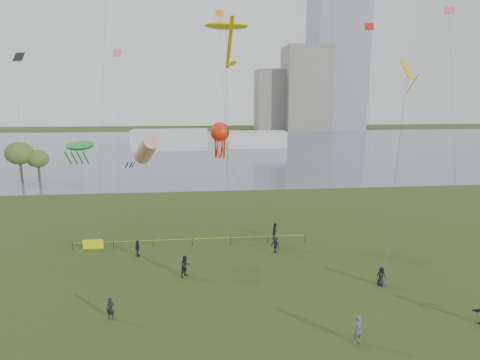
{
  "coord_description": "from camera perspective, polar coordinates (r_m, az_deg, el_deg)",
  "views": [
    {
      "loc": [
        -3.51,
        -24.47,
        15.12
      ],
      "look_at": [
        0.0,
        10.0,
        8.0
      ],
      "focal_mm": 30.0,
      "sensor_mm": 36.0,
      "label": 1
    }
  ],
  "objects": [
    {
      "name": "ground_plane",
      "position": [
        28.98,
        2.13,
        -19.85
      ],
      "size": [
        400.0,
        400.0,
        0.0
      ],
      "primitive_type": "plane",
      "color": "#203510"
    },
    {
      "name": "spectator_f",
      "position": [
        30.53,
        -17.94,
        -17.0
      ],
      "size": [
        0.64,
        0.48,
        1.57
      ],
      "primitive_type": "imported",
      "rotation": [
        0.0,
        0.0,
        -0.2
      ],
      "color": "black",
      "rests_on": "ground_plane"
    },
    {
      "name": "spectator_c",
      "position": [
        40.66,
        -14.37,
        -9.39
      ],
      "size": [
        0.59,
        1.0,
        1.6
      ],
      "primitive_type": "imported",
      "rotation": [
        0.0,
        0.0,
        1.34
      ],
      "color": "black",
      "rests_on": "ground_plane"
    },
    {
      "name": "lake",
      "position": [
        125.43,
        -4.18,
        4.67
      ],
      "size": [
        400.0,
        120.0,
        0.08
      ],
      "primitive_type": "cube",
      "color": "slate",
      "rests_on": "ground_plane"
    },
    {
      "name": "kite_windsock",
      "position": [
        48.12,
        -13.17,
        4.26
      ],
      "size": [
        4.29,
        8.98,
        11.17
      ],
      "rotation": [
        0.0,
        0.0,
        -0.11
      ],
      "color": "#3F3F42"
    },
    {
      "name": "kite_flyer",
      "position": [
        27.67,
        16.48,
        -19.72
      ],
      "size": [
        0.76,
        0.57,
        1.89
      ],
      "primitive_type": "imported",
      "rotation": [
        0.0,
        0.0,
        0.18
      ],
      "color": "#525659",
      "rests_on": "ground_plane"
    },
    {
      "name": "kite_octopus",
      "position": [
        44.17,
        -2.9,
        6.75
      ],
      "size": [
        5.25,
        7.18,
        12.53
      ],
      "rotation": [
        0.0,
        0.0,
        0.1
      ],
      "color": "#3F3F42"
    },
    {
      "name": "kite_creature",
      "position": [
        43.27,
        -21.74,
        4.56
      ],
      "size": [
        2.54,
        4.78,
        10.89
      ],
      "rotation": [
        0.0,
        0.0,
        -0.14
      ],
      "color": "#3F3F42"
    },
    {
      "name": "small_kites",
      "position": [
        42.85,
        -0.92,
        22.3
      ],
      "size": [
        40.42,
        10.38,
        9.59
      ],
      "color": "#E5598C"
    },
    {
      "name": "pavilion_left",
      "position": [
        120.38,
        -9.87,
        5.67
      ],
      "size": [
        22.0,
        8.0,
        6.0
      ],
      "primitive_type": "cube",
      "color": "silver",
      "rests_on": "ground_plane"
    },
    {
      "name": "spectator_d",
      "position": [
        35.64,
        19.44,
        -12.77
      ],
      "size": [
        0.87,
        0.65,
        1.62
      ],
      "primitive_type": "imported",
      "rotation": [
        0.0,
        0.0,
        -0.19
      ],
      "color": "black",
      "rests_on": "ground_plane"
    },
    {
      "name": "spectator_a",
      "position": [
        35.52,
        -7.76,
        -12.04
      ],
      "size": [
        1.14,
        1.14,
        1.86
      ],
      "primitive_type": "imported",
      "rotation": [
        0.0,
        0.0,
        0.76
      ],
      "color": "black",
      "rests_on": "ground_plane"
    },
    {
      "name": "pavilion_right",
      "position": [
        124.35,
        2.33,
        5.78
      ],
      "size": [
        18.0,
        7.0,
        5.0
      ],
      "primitive_type": "cube",
      "color": "silver",
      "rests_on": "ground_plane"
    },
    {
      "name": "fence",
      "position": [
        42.96,
        -15.09,
        -8.62
      ],
      "size": [
        24.07,
        0.07,
        1.05
      ],
      "color": "black",
      "rests_on": "ground_plane"
    },
    {
      "name": "kite_stingray",
      "position": [
        45.58,
        -1.93,
        21.01
      ],
      "size": [
        4.76,
        11.95,
        23.04
      ],
      "rotation": [
        0.0,
        0.0,
        -0.13
      ],
      "color": "#3F3F42"
    },
    {
      "name": "spectator_b",
      "position": [
        40.37,
        5.02,
        -9.13
      ],
      "size": [
        1.16,
        1.26,
        1.71
      ],
      "primitive_type": "imported",
      "rotation": [
        0.0,
        0.0,
        -0.94
      ],
      "color": "black",
      "rests_on": "ground_plane"
    },
    {
      "name": "building_low",
      "position": [
        195.72,
        4.74,
        11.25
      ],
      "size": [
        16.0,
        18.0,
        28.0
      ],
      "primitive_type": "cube",
      "color": "slate",
      "rests_on": "ground_plane"
    },
    {
      "name": "spectator_g",
      "position": [
        44.53,
        5.06,
        -7.16
      ],
      "size": [
        0.95,
        1.01,
        1.65
      ],
      "primitive_type": "imported",
      "rotation": [
        0.0,
        0.0,
        1.02
      ],
      "color": "black",
      "rests_on": "ground_plane"
    },
    {
      "name": "building_mid",
      "position": [
        192.96,
        9.29,
        12.62
      ],
      "size": [
        20.0,
        20.0,
        38.0
      ],
      "primitive_type": "cube",
      "color": "slate",
      "rests_on": "ground_plane"
    },
    {
      "name": "kite_delta",
      "position": [
        33.65,
        22.66,
        12.83
      ],
      "size": [
        6.71,
        10.87,
        17.85
      ],
      "rotation": [
        0.0,
        0.0,
        -0.24
      ],
      "color": "#3F3F42"
    }
  ]
}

